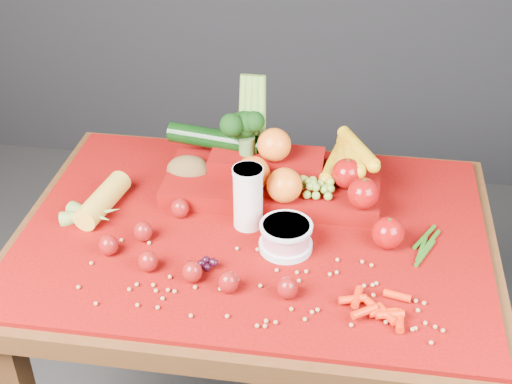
# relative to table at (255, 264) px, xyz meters

# --- Properties ---
(table) EXTENTS (1.10, 0.80, 0.75)m
(table) POSITION_rel_table_xyz_m (0.00, 0.00, 0.00)
(table) COLOR #35210C
(table) RESTS_ON ground
(red_cloth) EXTENTS (1.05, 0.75, 0.01)m
(red_cloth) POSITION_rel_table_xyz_m (0.00, 0.00, 0.10)
(red_cloth) COLOR #7F0804
(red_cloth) RESTS_ON table
(milk_glass) EXTENTS (0.07, 0.07, 0.15)m
(milk_glass) POSITION_rel_table_xyz_m (-0.02, 0.01, 0.19)
(milk_glass) COLOR silver
(milk_glass) RESTS_ON red_cloth
(yogurt_bowl) EXTENTS (0.12, 0.12, 0.06)m
(yogurt_bowl) POSITION_rel_table_xyz_m (0.08, -0.06, 0.14)
(yogurt_bowl) COLOR silver
(yogurt_bowl) RESTS_ON red_cloth
(strawberry_scatter) EXTENTS (0.44, 0.28, 0.05)m
(strawberry_scatter) POSITION_rel_table_xyz_m (-0.13, -0.15, 0.13)
(strawberry_scatter) COLOR maroon
(strawberry_scatter) RESTS_ON red_cloth
(dark_grape_cluster) EXTENTS (0.06, 0.05, 0.03)m
(dark_grape_cluster) POSITION_rel_table_xyz_m (-0.09, -0.17, 0.12)
(dark_grape_cluster) COLOR black
(dark_grape_cluster) RESTS_ON red_cloth
(soybean_scatter) EXTENTS (0.84, 0.24, 0.01)m
(soybean_scatter) POSITION_rel_table_xyz_m (0.00, -0.20, 0.11)
(soybean_scatter) COLOR #A27846
(soybean_scatter) RESTS_ON red_cloth
(corn_ear) EXTENTS (0.21, 0.25, 0.06)m
(corn_ear) POSITION_rel_table_xyz_m (-0.38, -0.01, 0.13)
(corn_ear) COLOR #F1B841
(corn_ear) RESTS_ON red_cloth
(potato) EXTENTS (0.11, 0.08, 0.08)m
(potato) POSITION_rel_table_xyz_m (-0.19, 0.16, 0.15)
(potato) COLOR brown
(potato) RESTS_ON red_cloth
(baby_carrot_pile) EXTENTS (0.18, 0.18, 0.03)m
(baby_carrot_pile) POSITION_rel_table_xyz_m (0.28, -0.22, 0.12)
(baby_carrot_pile) COLOR red
(baby_carrot_pile) RESTS_ON red_cloth
(green_bean_pile) EXTENTS (0.14, 0.12, 0.01)m
(green_bean_pile) POSITION_rel_table_xyz_m (0.38, -0.01, 0.11)
(green_bean_pile) COLOR #225012
(green_bean_pile) RESTS_ON red_cloth
(produce_mound) EXTENTS (0.60, 0.37, 0.27)m
(produce_mound) POSITION_rel_table_xyz_m (0.04, 0.16, 0.17)
(produce_mound) COLOR #7F0804
(produce_mound) RESTS_ON red_cloth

